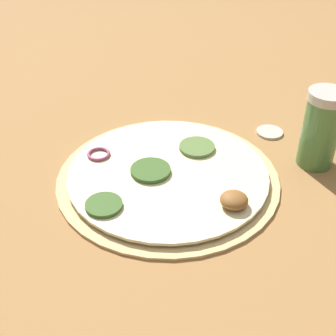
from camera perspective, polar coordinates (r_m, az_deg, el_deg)
ground_plane at (r=0.62m, az=0.00°, el=-1.33°), size 3.00×3.00×0.00m
pizza at (r=0.61m, az=0.05°, el=-0.93°), size 0.29×0.29×0.03m
spice_jar at (r=0.65m, az=18.16°, el=4.58°), size 0.05×0.05×0.11m
loose_cap at (r=0.73m, az=12.30°, el=4.41°), size 0.04×0.04×0.01m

